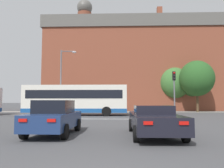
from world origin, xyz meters
TOP-DOWN VIEW (x-y plane):
  - stop_line_strip at (0.00, 15.91)m, footprint 8.72×0.30m
  - far_pavement at (0.00, 28.94)m, footprint 69.69×2.50m
  - brick_civic_building at (3.46, 37.99)m, footprint 32.18×12.52m
  - car_saloon_left at (-2.41, 6.87)m, footprint 1.94×4.26m
  - car_roadster_right at (2.20, 6.62)m, footprint 2.10×4.94m
  - bus_crossing_lead at (-4.18, 20.70)m, footprint 11.24×2.68m
  - traffic_light_near_right at (5.52, 16.11)m, footprint 0.26×0.31m
  - traffic_light_far_left at (-5.83, 28.36)m, footprint 0.26×0.31m
  - street_lamp_junction at (-5.69, 20.99)m, footprint 1.83×0.36m
  - pedestrian_waiting at (-8.56, 29.31)m, footprint 0.36×0.45m
  - tree_by_building at (12.32, 33.23)m, footprint 4.44×4.44m
  - tree_kerbside at (9.69, 32.58)m, footprint 4.90×4.90m
  - tree_distant at (12.15, 29.23)m, footprint 5.04×5.04m

SIDE VIEW (x-z plane):
  - stop_line_strip at x=0.00m, z-range 0.00..0.01m
  - far_pavement at x=0.00m, z-range 0.00..0.01m
  - car_roadster_right at x=2.20m, z-range 0.02..1.38m
  - car_saloon_left at x=-2.41m, z-range 0.00..1.60m
  - pedestrian_waiting at x=-8.56m, z-range 0.15..1.87m
  - bus_crossing_lead at x=-4.18m, z-range 0.13..3.42m
  - traffic_light_far_left at x=-5.83m, z-range 0.66..4.34m
  - traffic_light_near_right at x=5.52m, z-range 0.72..4.93m
  - tree_by_building at x=12.32m, z-range 0.94..7.50m
  - street_lamp_junction at x=-5.69m, z-range 0.77..8.17m
  - tree_kerbside at x=9.69m, z-range 0.97..8.08m
  - tree_distant at x=12.15m, z-range 1.14..8.74m
  - brick_civic_building at x=3.46m, z-range -2.53..18.92m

